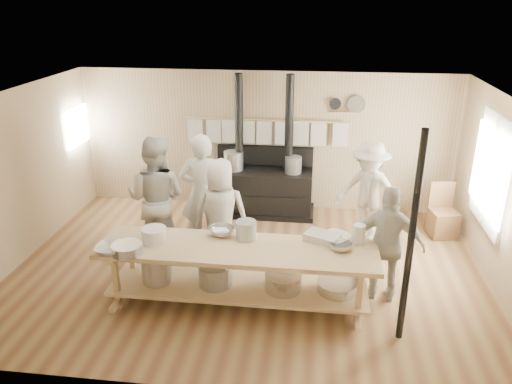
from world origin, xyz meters
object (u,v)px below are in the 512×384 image
at_px(cook_left, 156,198).
at_px(roasting_pan, 322,237).
at_px(stove, 263,187).
at_px(prep_table, 237,270).
at_px(cook_by_window, 368,192).
at_px(cook_right, 388,245).
at_px(cook_center, 221,213).
at_px(chair, 442,221).
at_px(cook_far_left, 202,194).

xyz_separation_m(cook_left, roasting_pan, (2.52, -0.85, -0.08)).
bearing_deg(cook_left, stove, -122.14).
bearing_deg(prep_table, cook_by_window, 49.17).
xyz_separation_m(cook_left, cook_right, (3.38, -0.78, -0.16)).
height_order(cook_center, cook_right, cook_center).
bearing_deg(roasting_pan, prep_table, -163.17).
bearing_deg(stove, cook_left, -127.96).
bearing_deg(chair, cook_center, -169.36).
bearing_deg(cook_by_window, chair, 38.06).
relative_size(cook_right, roasting_pan, 3.68).
relative_size(prep_table, cook_center, 2.17).
height_order(cook_far_left, roasting_pan, cook_far_left).
relative_size(prep_table, cook_right, 2.22).
xyz_separation_m(cook_far_left, cook_left, (-0.66, -0.28, 0.01)).
bearing_deg(cook_center, cook_far_left, -49.22).
bearing_deg(cook_far_left, cook_center, 126.46).
distance_m(cook_left, chair, 4.81).
distance_m(cook_left, cook_by_window, 3.40).
height_order(prep_table, roasting_pan, roasting_pan).
relative_size(cook_by_window, chair, 1.87).
relative_size(prep_table, cook_left, 1.85).
relative_size(cook_center, cook_by_window, 0.97).
xyz_separation_m(prep_table, cook_left, (-1.43, 1.18, 0.45)).
height_order(prep_table, cook_left, cook_left).
height_order(stove, cook_by_window, stove).
relative_size(cook_right, cook_by_window, 0.94).
bearing_deg(roasting_pan, cook_left, 161.42).
relative_size(prep_table, cook_by_window, 2.09).
distance_m(cook_right, chair, 2.45).
relative_size(cook_by_window, roasting_pan, 3.90).
relative_size(cook_left, chair, 2.12).
xyz_separation_m(cook_right, chair, (1.21, 2.06, -0.54)).
bearing_deg(cook_by_window, prep_table, -106.82).
xyz_separation_m(cook_center, cook_right, (2.37, -0.69, -0.02)).
height_order(stove, cook_far_left, stove).
relative_size(prep_table, cook_far_left, 1.86).
bearing_deg(cook_by_window, cook_left, -139.85).
relative_size(cook_left, cook_right, 1.20).
distance_m(prep_table, cook_right, 2.01).
relative_size(cook_center, chair, 1.81).
distance_m(cook_by_window, roasting_pan, 1.94).
height_order(cook_right, roasting_pan, cook_right).
bearing_deg(roasting_pan, chair, 45.81).
distance_m(prep_table, cook_by_window, 2.83).
relative_size(stove, cook_far_left, 1.34).
height_order(cook_center, chair, cook_center).
height_order(cook_left, cook_by_window, cook_left).
bearing_deg(cook_left, cook_by_window, -158.05).
bearing_deg(chair, roasting_pan, -144.59).
distance_m(cook_left, cook_center, 1.03).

